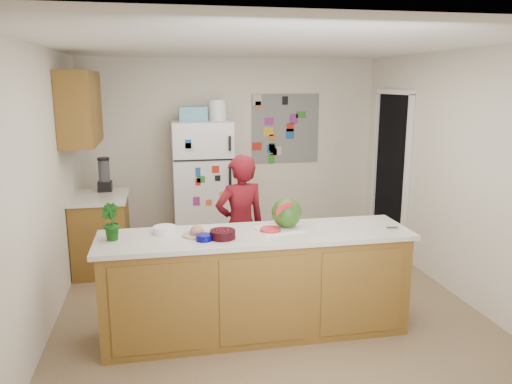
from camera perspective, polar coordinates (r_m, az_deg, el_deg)
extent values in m
cube|color=brown|center=(5.10, 1.17, -12.96)|extent=(4.00, 4.50, 0.02)
cube|color=beige|center=(6.90, -2.77, 4.68)|extent=(4.00, 0.02, 2.50)
cube|color=beige|center=(4.71, -23.39, 0.03)|extent=(0.02, 4.50, 2.50)
cube|color=beige|center=(5.49, 22.22, 1.76)|extent=(0.02, 4.50, 2.50)
cube|color=white|center=(4.62, 1.32, 16.54)|extent=(4.00, 4.50, 0.02)
cube|color=black|center=(6.75, 15.22, 2.12)|extent=(0.03, 0.85, 2.04)
cube|color=brown|center=(4.44, 0.02, -10.64)|extent=(2.60, 0.62, 0.88)
cube|color=silver|center=(4.28, 0.02, -4.96)|extent=(2.68, 0.70, 0.04)
cube|color=brown|center=(6.15, -17.23, -4.66)|extent=(0.60, 0.80, 0.86)
cube|color=silver|center=(6.04, -17.50, -0.57)|extent=(0.64, 0.84, 0.04)
cube|color=brown|center=(5.87, -19.48, 9.02)|extent=(0.35, 1.00, 0.80)
cube|color=silver|center=(6.54, -6.15, 0.64)|extent=(0.75, 0.70, 1.70)
cube|color=#5999B2|center=(6.41, -7.24, 8.86)|extent=(0.35, 0.28, 0.18)
cube|color=slate|center=(6.99, 3.38, 7.25)|extent=(0.95, 0.01, 0.95)
imported|color=#600D15|center=(5.11, -1.78, -3.93)|extent=(0.61, 0.48, 1.48)
cylinder|color=black|center=(6.22, -16.94, 1.81)|extent=(0.13, 0.13, 0.38)
cube|color=silver|center=(4.37, 2.79, -4.24)|extent=(0.45, 0.37, 0.01)
sphere|color=#1F5F14|center=(4.36, 3.51, -2.39)|extent=(0.26, 0.26, 0.26)
cylinder|color=red|center=(4.29, 1.64, -4.29)|extent=(0.17, 0.17, 0.02)
cylinder|color=black|center=(4.13, -3.84, -4.85)|extent=(0.21, 0.21, 0.07)
cylinder|color=white|center=(4.33, -10.40, -4.27)|extent=(0.25, 0.25, 0.06)
cylinder|color=#02015E|center=(4.09, -5.97, -5.20)|extent=(0.16, 0.16, 0.05)
cylinder|color=#B3AC88|center=(4.22, -6.76, -4.88)|extent=(0.29, 0.29, 0.02)
cube|color=silver|center=(4.33, 3.87, -4.35)|extent=(0.20, 0.19, 0.02)
cube|color=gray|center=(4.55, 15.31, -3.99)|extent=(0.10, 0.05, 0.01)
imported|color=#1E4815|center=(4.22, -16.32, -3.31)|extent=(0.21, 0.21, 0.30)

